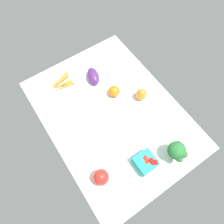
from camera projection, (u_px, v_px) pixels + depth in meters
tablecloth at (112, 114)px, 129.57cm from camera, size 104.00×76.00×2.00cm
berry_basket at (146, 162)px, 112.09cm from camera, size 10.55×10.55×7.66cm
bell_pepper_orange at (141, 94)px, 129.53cm from camera, size 9.04×9.04×8.68cm
heirloom_tomato_orange at (114, 91)px, 131.42cm from camera, size 7.16×7.16×7.16cm
bell_pepper_red at (101, 177)px, 107.40cm from camera, size 10.75×10.75×9.99cm
carrot_bunch at (61, 84)px, 136.62cm from camera, size 11.17×17.44×2.94cm
eggplant at (93, 76)px, 136.41cm from camera, size 14.36×10.21×7.14cm
broccoli_head at (177, 151)px, 109.68cm from camera, size 10.70×9.71×13.68cm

